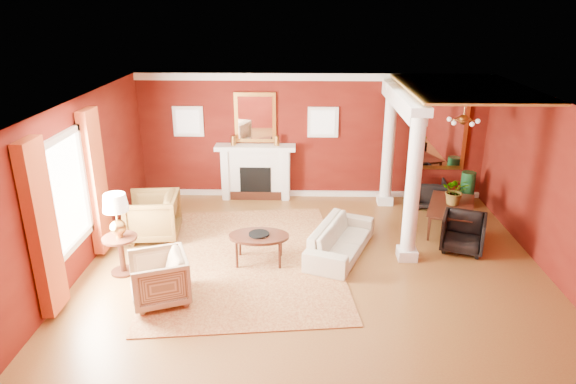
{
  "coord_description": "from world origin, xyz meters",
  "views": [
    {
      "loc": [
        -0.23,
        -8.08,
        4.43
      ],
      "look_at": [
        -0.47,
        0.64,
        1.15
      ],
      "focal_mm": 32.0,
      "sensor_mm": 36.0,
      "label": 1
    }
  ],
  "objects_px": {
    "sofa": "(341,235)",
    "armchair_stripe": "(159,276)",
    "armchair_leopard": "(152,214)",
    "side_table": "(117,221)",
    "dining_table": "(452,210)",
    "coffee_table": "(259,237)"
  },
  "relations": [
    {
      "from": "coffee_table",
      "to": "dining_table",
      "type": "relative_size",
      "value": 0.7
    },
    {
      "from": "side_table",
      "to": "dining_table",
      "type": "xyz_separation_m",
      "value": [
        6.13,
        1.95,
        -0.55
      ]
    },
    {
      "from": "sofa",
      "to": "dining_table",
      "type": "xyz_separation_m",
      "value": [
        2.34,
        1.14,
        0.04
      ]
    },
    {
      "from": "coffee_table",
      "to": "dining_table",
      "type": "height_order",
      "value": "dining_table"
    },
    {
      "from": "armchair_stripe",
      "to": "side_table",
      "type": "distance_m",
      "value": 1.34
    },
    {
      "from": "coffee_table",
      "to": "armchair_leopard",
      "type": "bearing_deg",
      "value": 155.92
    },
    {
      "from": "armchair_leopard",
      "to": "dining_table",
      "type": "distance_m",
      "value": 6.0
    },
    {
      "from": "armchair_leopard",
      "to": "side_table",
      "type": "bearing_deg",
      "value": -12.0
    },
    {
      "from": "sofa",
      "to": "armchair_leopard",
      "type": "bearing_deg",
      "value": 101.82
    },
    {
      "from": "armchair_leopard",
      "to": "side_table",
      "type": "height_order",
      "value": "side_table"
    },
    {
      "from": "side_table",
      "to": "dining_table",
      "type": "bearing_deg",
      "value": 17.6
    },
    {
      "from": "dining_table",
      "to": "armchair_leopard",
      "type": "bearing_deg",
      "value": 113.8
    },
    {
      "from": "sofa",
      "to": "armchair_stripe",
      "type": "relative_size",
      "value": 2.29
    },
    {
      "from": "armchair_stripe",
      "to": "dining_table",
      "type": "bearing_deg",
      "value": 96.93
    },
    {
      "from": "armchair_leopard",
      "to": "dining_table",
      "type": "bearing_deg",
      "value": 89.36
    },
    {
      "from": "sofa",
      "to": "side_table",
      "type": "relative_size",
      "value": 1.36
    },
    {
      "from": "sofa",
      "to": "dining_table",
      "type": "distance_m",
      "value": 2.6
    },
    {
      "from": "armchair_leopard",
      "to": "armchair_stripe",
      "type": "bearing_deg",
      "value": 11.84
    },
    {
      "from": "armchair_leopard",
      "to": "armchair_stripe",
      "type": "relative_size",
      "value": 1.15
    },
    {
      "from": "side_table",
      "to": "dining_table",
      "type": "relative_size",
      "value": 0.95
    },
    {
      "from": "armchair_stripe",
      "to": "coffee_table",
      "type": "relative_size",
      "value": 0.81
    },
    {
      "from": "armchair_leopard",
      "to": "side_table",
      "type": "relative_size",
      "value": 0.69
    }
  ]
}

